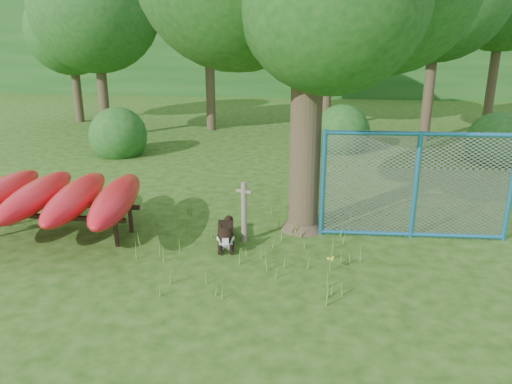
# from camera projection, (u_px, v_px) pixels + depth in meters

# --- Properties ---
(ground) EXTENTS (80.00, 80.00, 0.00)m
(ground) POSITION_uv_depth(u_px,v_px,m) (234.00, 272.00, 8.18)
(ground) COLOR #1F440D
(ground) RESTS_ON ground
(wooden_post) EXTENTS (0.31, 0.15, 1.15)m
(wooden_post) POSITION_uv_depth(u_px,v_px,m) (244.00, 210.00, 9.19)
(wooden_post) COLOR #6F6353
(wooden_post) RESTS_ON ground
(kayak_rack) EXTENTS (3.42, 3.05, 1.03)m
(kayak_rack) POSITION_uv_depth(u_px,v_px,m) (56.00, 197.00, 9.38)
(kayak_rack) COLOR black
(kayak_rack) RESTS_ON ground
(husky_dog) EXTENTS (0.48, 1.27, 0.56)m
(husky_dog) POSITION_uv_depth(u_px,v_px,m) (226.00, 235.00, 9.15)
(husky_dog) COLOR black
(husky_dog) RESTS_ON ground
(fence_section) EXTENTS (3.51, 0.25, 3.42)m
(fence_section) POSITION_uv_depth(u_px,v_px,m) (416.00, 186.00, 9.23)
(fence_section) COLOR teal
(fence_section) RESTS_ON ground
(wildflower_clump) EXTENTS (0.12, 0.10, 0.26)m
(wildflower_clump) POSITION_uv_depth(u_px,v_px,m) (331.00, 260.00, 8.13)
(wildflower_clump) COLOR #53862B
(wildflower_clump) RESTS_ON ground
(bg_tree_a) EXTENTS (4.40, 4.40, 6.70)m
(bg_tree_a) POSITION_uv_depth(u_px,v_px,m) (95.00, 8.00, 17.01)
(bg_tree_a) COLOR #3E3222
(bg_tree_a) RESTS_ON ground
(bg_tree_c) EXTENTS (4.00, 4.00, 6.12)m
(bg_tree_c) POSITION_uv_depth(u_px,v_px,m) (330.00, 21.00, 18.97)
(bg_tree_c) COLOR #3E3222
(bg_tree_c) RESTS_ON ground
(bg_tree_f) EXTENTS (3.60, 3.60, 5.55)m
(bg_tree_f) POSITION_uv_depth(u_px,v_px,m) (71.00, 31.00, 20.38)
(bg_tree_f) COLOR #3E3222
(bg_tree_f) RESTS_ON ground
(shrub_left) EXTENTS (1.80, 1.80, 1.80)m
(shrub_left) POSITION_uv_depth(u_px,v_px,m) (120.00, 154.00, 15.86)
(shrub_left) COLOR #1A5019
(shrub_left) RESTS_ON ground
(shrub_right) EXTENTS (1.80, 1.80, 1.80)m
(shrub_right) POSITION_uv_depth(u_px,v_px,m) (494.00, 162.00, 14.92)
(shrub_right) COLOR #1A5019
(shrub_right) RESTS_ON ground
(shrub_mid) EXTENTS (1.80, 1.80, 1.80)m
(shrub_mid) POSITION_uv_depth(u_px,v_px,m) (341.00, 150.00, 16.41)
(shrub_mid) COLOR #1A5019
(shrub_mid) RESTS_ON ground
(wooded_hillside) EXTENTS (80.00, 12.00, 6.00)m
(wooded_hillside) POSITION_uv_depth(u_px,v_px,m) (304.00, 42.00, 33.64)
(wooded_hillside) COLOR #1A5019
(wooded_hillside) RESTS_ON ground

